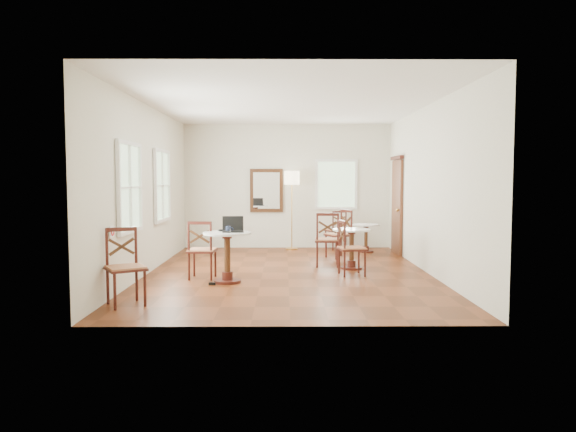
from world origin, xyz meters
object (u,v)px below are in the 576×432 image
object	(u,v)px
cafe_table_mid	(352,244)
chair_mid_b	(350,248)
laptop	(233,228)
power_adapter	(212,284)
cafe_table_back	(366,235)
cafe_table_near	(227,251)
chair_near_a	(202,250)
floor_lamp	(292,183)
chair_back_b	(340,234)
mouse	(221,230)
chair_mid_a	(327,240)
water_glass	(229,230)
chair_back_a	(336,230)
chair_near_b	(125,267)
navy_mug	(229,229)

from	to	relation	value
cafe_table_mid	chair_mid_b	bearing A→B (deg)	-98.97
laptop	power_adapter	size ratio (longest dim) A/B	3.44
cafe_table_back	cafe_table_near	bearing A→B (deg)	-128.29
cafe_table_mid	cafe_table_back	size ratio (longest dim) A/B	1.16
chair_near_a	floor_lamp	bearing A→B (deg)	-109.24
chair_back_b	mouse	distance (m)	3.40
chair_mid_a	mouse	world-z (taller)	chair_mid_a
laptop	cafe_table_near	bearing A→B (deg)	-139.07
chair_back_b	floor_lamp	xyz separation A→B (m)	(-1.00, 1.36, 1.07)
cafe_table_back	water_glass	distance (m)	4.64
chair_back_a	floor_lamp	distance (m)	1.54
chair_back_b	laptop	size ratio (longest dim) A/B	2.77
cafe_table_back	chair_near_b	size ratio (longest dim) A/B	0.63
chair_mid_b	chair_back_b	size ratio (longest dim) A/B	0.94
power_adapter	laptop	bearing A→B (deg)	44.87
chair_near_a	navy_mug	bearing A→B (deg)	150.85
chair_back_b	laptop	xyz separation A→B (m)	(-2.02, -2.60, 0.37)
chair_near_a	navy_mug	size ratio (longest dim) A/B	7.91
chair_back_a	cafe_table_back	bearing A→B (deg)	115.31
cafe_table_back	power_adapter	size ratio (longest dim) A/B	5.99
chair_near_b	chair_mid_a	world-z (taller)	chair_mid_a
chair_near_a	chair_back_b	distance (m)	3.49
chair_back_b	floor_lamp	size ratio (longest dim) A/B	0.55
cafe_table_mid	water_glass	xyz separation A→B (m)	(-2.14, -1.43, 0.41)
chair_back_b	power_adapter	size ratio (longest dim) A/B	9.55
chair_near_b	chair_back_a	bearing A→B (deg)	27.98
chair_back_a	navy_mug	bearing A→B (deg)	37.61
laptop	cafe_table_mid	bearing A→B (deg)	24.11
chair_near_b	chair_mid_b	distance (m)	3.93
chair_near_b	laptop	bearing A→B (deg)	20.68
chair_near_a	chair_mid_b	size ratio (longest dim) A/B	1.02
chair_mid_a	navy_mug	size ratio (longest dim) A/B	8.37
cafe_table_mid	chair_back_b	size ratio (longest dim) A/B	0.73
cafe_table_back	chair_mid_a	size ratio (longest dim) A/B	0.62
navy_mug	power_adapter	xyz separation A→B (m)	(-0.24, -0.23, -0.85)
chair_mid_a	chair_near_b	bearing A→B (deg)	50.21
chair_back_a	mouse	distance (m)	4.58
chair_mid_a	navy_mug	bearing A→B (deg)	45.75
chair_near_b	floor_lamp	size ratio (longest dim) A/B	0.55
navy_mug	laptop	bearing A→B (deg)	51.45
mouse	navy_mug	size ratio (longest dim) A/B	0.76
cafe_table_mid	mouse	size ratio (longest dim) A/B	7.99
chair_mid_a	chair_mid_b	distance (m)	0.99
chair_mid_b	navy_mug	size ratio (longest dim) A/B	7.77
chair_mid_b	cafe_table_near	bearing A→B (deg)	98.04
cafe_table_near	chair_back_b	distance (m)	3.42
chair_near_b	power_adapter	world-z (taller)	chair_near_b
water_glass	laptop	bearing A→B (deg)	79.76
cafe_table_near	water_glass	size ratio (longest dim) A/B	7.70
cafe_table_mid	laptop	xyz separation A→B (m)	(-2.10, -1.20, 0.42)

